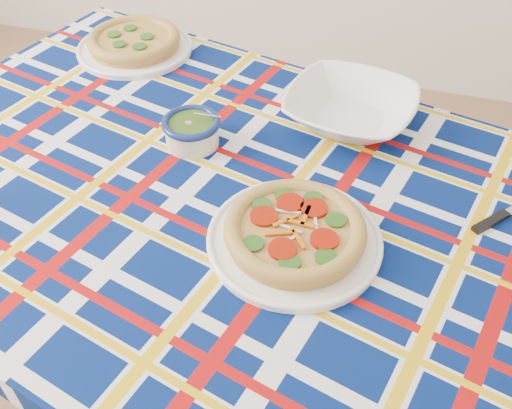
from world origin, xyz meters
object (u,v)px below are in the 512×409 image
(main_focaccia_plate, at_px, (295,231))
(pesto_bowl, at_px, (192,129))
(dining_table, at_px, (234,224))
(serving_bowl, at_px, (350,108))

(main_focaccia_plate, distance_m, pesto_bowl, 0.35)
(main_focaccia_plate, bearing_deg, dining_table, 149.43)
(dining_table, xyz_separation_m, pesto_bowl, (-0.13, 0.13, 0.11))
(dining_table, bearing_deg, serving_bowl, 75.74)
(dining_table, distance_m, pesto_bowl, 0.22)
(pesto_bowl, distance_m, serving_bowl, 0.35)
(serving_bowl, bearing_deg, pesto_bowl, -150.02)
(serving_bowl, bearing_deg, main_focaccia_plate, -93.97)
(pesto_bowl, bearing_deg, dining_table, -44.76)
(pesto_bowl, xyz_separation_m, serving_bowl, (0.30, 0.17, -0.00))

